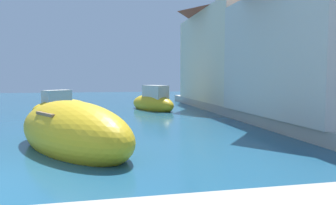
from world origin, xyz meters
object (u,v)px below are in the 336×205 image
at_px(waterfront_building_main, 328,39).
at_px(moored_boat_3, 72,132).
at_px(moored_boat_4, 153,103).
at_px(waterfront_building_annex, 239,49).
at_px(moored_boat_5, 61,106).
at_px(quayside_tree, 298,57).

bearing_deg(waterfront_building_main, moored_boat_3, -165.88).
height_order(moored_boat_3, moored_boat_4, moored_boat_4).
bearing_deg(moored_boat_3, moored_boat_4, 128.97).
xyz_separation_m(moored_boat_3, waterfront_building_annex, (10.33, 11.67, 3.57)).
relative_size(moored_boat_5, quayside_tree, 0.94).
height_order(moored_boat_5, waterfront_building_main, waterfront_building_main).
xyz_separation_m(waterfront_building_main, waterfront_building_annex, (0.00, 9.07, 0.38)).
height_order(moored_boat_3, moored_boat_5, moored_boat_3).
relative_size(moored_boat_3, waterfront_building_annex, 0.55).
relative_size(moored_boat_3, waterfront_building_main, 0.69).
height_order(moored_boat_4, quayside_tree, quayside_tree).
xyz_separation_m(moored_boat_4, quayside_tree, (4.98, -8.07, 2.51)).
bearing_deg(quayside_tree, moored_boat_5, 144.69).
relative_size(moored_boat_4, quayside_tree, 1.18).
height_order(moored_boat_4, waterfront_building_main, waterfront_building_main).
bearing_deg(waterfront_building_annex, quayside_tree, -98.09).
height_order(moored_boat_4, moored_boat_5, moored_boat_4).
xyz_separation_m(moored_boat_4, waterfront_building_annex, (6.24, 0.80, 3.61)).
bearing_deg(waterfront_building_main, waterfront_building_annex, 90.00).
distance_m(moored_boat_3, waterfront_building_annex, 15.99).
xyz_separation_m(moored_boat_3, moored_boat_5, (-1.52, 10.30, -0.11)).
bearing_deg(waterfront_building_annex, moored_boat_5, -173.41).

